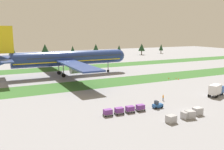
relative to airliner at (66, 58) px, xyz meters
The scene contains 19 objects.
ground_plane 63.68m from the airliner, 77.59° to the right, with size 400.00×400.00×0.00m, color gray.
grass_strip_near 26.51m from the airliner, 57.65° to the right, with size 320.00×15.46×0.01m, color #336028.
grass_strip_far 26.54m from the airliner, 57.69° to the left, with size 320.00×15.46×0.01m, color #336028.
airliner is the anchor object (origin of this frame).
baggage_tug 56.37m from the airliner, 81.81° to the right, with size 2.64×1.38×1.97m.
cargo_dolly_lead 55.73m from the airliner, 86.95° to the right, with size 2.24×1.56×1.55m.
cargo_dolly_second 55.56m from the airliner, 89.95° to the right, with size 2.24×1.56×1.55m.
cargo_dolly_third 55.55m from the airliner, 92.97° to the right, with size 2.24×1.56×1.55m.
cargo_dolly_fourth 55.69m from the airliner, 95.97° to the right, with size 2.24×1.56×1.55m.
catering_truck 62.17m from the airliner, 59.94° to the right, with size 7.32×4.58×3.58m.
ground_crew_marshaller 52.78m from the airliner, 75.02° to the right, with size 0.48×0.36×1.74m.
uld_container_0 65.30m from the airliner, 81.86° to the right, with size 2.00×1.60×1.58m, color #A3A3A8.
uld_container_1 65.26m from the airliner, 85.96° to the right, with size 2.00×1.60×1.59m, color #A3A3A8.
uld_container_2 65.34m from the airliner, 78.14° to the right, with size 2.00×1.60×1.71m, color #A3A3A8.
uld_container_3 65.65m from the airliner, 81.12° to the right, with size 2.00×1.60×1.72m, color #A3A3A8.
taxiway_marker_0 47.72m from the airliner, 35.14° to the right, with size 0.44×0.44×0.61m, color orange.
taxiway_marker_1 48.46m from the airliner, 37.71° to the right, with size 0.44×0.44×0.69m, color orange.
taxiway_marker_2 44.79m from the airliner, 36.18° to the right, with size 0.44×0.44×0.67m, color orange.
distant_tree_line 69.40m from the airliner, 82.94° to the left, with size 189.61×10.72×11.94m.
Camera 1 is at (-42.03, -41.33, 19.17)m, focal length 38.77 mm.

